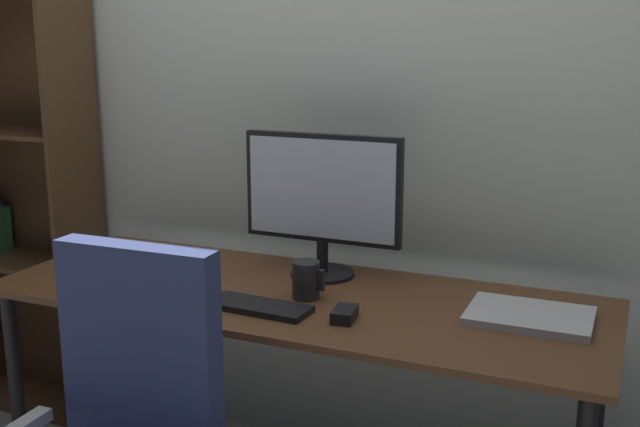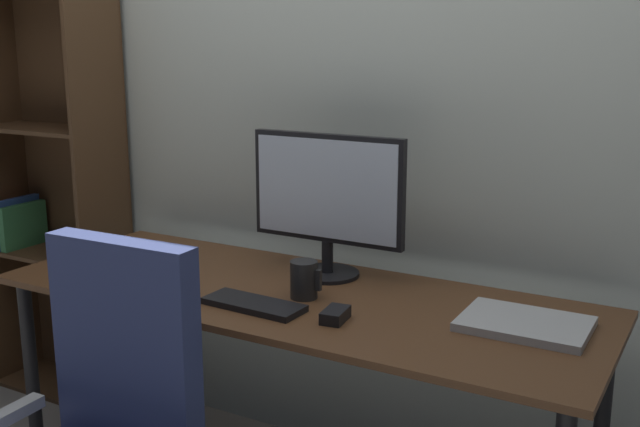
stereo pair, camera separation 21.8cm
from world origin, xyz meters
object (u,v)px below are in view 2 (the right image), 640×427
(monitor, at_px, (327,197))
(coffee_mug, at_px, (304,280))
(laptop, at_px, (525,324))
(bookshelf, at_px, (55,194))
(mouse, at_px, (335,315))
(keyboard, at_px, (254,304))
(desk, at_px, (294,318))

(monitor, xyz_separation_m, coffee_mug, (0.04, -0.21, -0.20))
(coffee_mug, bearing_deg, laptop, 7.24)
(coffee_mug, bearing_deg, bookshelf, 165.83)
(laptop, bearing_deg, mouse, -156.99)
(keyboard, xyz_separation_m, coffee_mug, (0.08, 0.14, 0.05))
(coffee_mug, xyz_separation_m, bookshelf, (-1.40, 0.35, 0.05))
(laptop, relative_size, bookshelf, 0.19)
(keyboard, height_order, mouse, mouse)
(keyboard, height_order, laptop, laptop)
(monitor, distance_m, mouse, 0.46)
(mouse, height_order, coffee_mug, coffee_mug)
(bookshelf, bearing_deg, coffee_mug, -14.17)
(monitor, height_order, coffee_mug, monitor)
(monitor, bearing_deg, mouse, -57.88)
(mouse, distance_m, coffee_mug, 0.20)
(keyboard, height_order, coffee_mug, coffee_mug)
(desk, relative_size, laptop, 5.61)
(coffee_mug, distance_m, bookshelf, 1.44)
(coffee_mug, bearing_deg, keyboard, -119.75)
(laptop, bearing_deg, bookshelf, 171.75)
(mouse, relative_size, laptop, 0.30)
(mouse, xyz_separation_m, laptop, (0.45, 0.19, -0.01))
(desk, xyz_separation_m, mouse, (0.21, -0.14, 0.10))
(monitor, bearing_deg, coffee_mug, -78.53)
(mouse, height_order, bookshelf, bookshelf)
(bookshelf, bearing_deg, mouse, -16.73)
(keyboard, distance_m, bookshelf, 1.41)
(mouse, xyz_separation_m, coffee_mug, (-0.16, 0.12, 0.04))
(desk, distance_m, keyboard, 0.19)
(desk, relative_size, keyboard, 6.19)
(monitor, xyz_separation_m, keyboard, (-0.04, -0.35, -0.24))
(desk, height_order, monitor, monitor)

